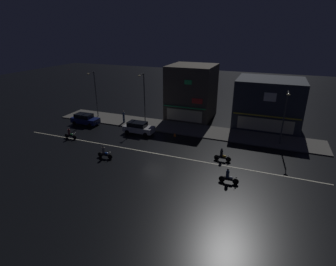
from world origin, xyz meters
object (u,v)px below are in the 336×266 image
Objects in this scene: streetlamp_west at (95,91)px; motorcycle_following at (70,134)px; streetlamp_mid at (144,94)px; motorcycle_trailing_far at (104,153)px; streetlamp_east at (285,114)px; parked_car_near_kerb at (138,128)px; pedestrian_on_sidewalk at (124,117)px; motorcycle_opposite_lane at (222,156)px; traffic_cone at (175,134)px; motorcycle_lead at (228,177)px; parked_car_trailing at (85,119)px.

streetlamp_west reaches higher than motorcycle_following.
motorcycle_trailing_far is (1.21, -12.65, -3.92)m from streetlamp_mid.
streetlamp_east is 1.59× the size of parked_car_near_kerb.
parked_car_near_kerb is at bearing -94.80° from motorcycle_trailing_far.
motorcycle_opposite_lane is (16.70, -7.09, -0.37)m from pedestrian_on_sidewalk.
streetlamp_west is 3.89× the size of motorcycle_following.
parked_car_near_kerb reaches higher than traffic_cone.
traffic_cone is (6.37, -3.54, -4.28)m from streetlamp_mid.
pedestrian_on_sidewalk reaches higher than motorcycle_trailing_far.
motorcycle_opposite_lane reaches higher than traffic_cone.
parked_car_near_kerb is 2.26× the size of motorcycle_trailing_far.
streetlamp_west is 3.89× the size of motorcycle_lead.
streetlamp_west is at bearing -176.98° from streetlamp_mid.
parked_car_near_kerb is 9.41m from parked_car_trailing.
streetlamp_west is 27.02m from motorcycle_lead.
parked_car_trailing is 2.26× the size of motorcycle_opposite_lane.
streetlamp_east is 3.71× the size of pedestrian_on_sidewalk.
parked_car_near_kerb reaches higher than motorcycle_lead.
motorcycle_following is (-7.64, -5.09, -0.24)m from parked_car_near_kerb.
pedestrian_on_sidewalk is 0.97× the size of motorcycle_trailing_far.
parked_car_trailing is at bearing -178.03° from traffic_cone.
streetlamp_west is 28.31m from streetlamp_east.
motorcycle_following is at bearing 33.67° from parked_car_near_kerb.
streetlamp_east reaches higher than traffic_cone.
motorcycle_opposite_lane and motorcycle_trailing_far have the same top height.
streetlamp_west is 1.08× the size of streetlamp_east.
traffic_cone is at bearing -11.69° from streetlamp_west.
streetlamp_west is at bearing 154.46° from motorcycle_opposite_lane.
pedestrian_on_sidewalk is (-22.67, 0.25, -3.18)m from streetlamp_east.
motorcycle_following is (-3.48, -8.14, -0.37)m from pedestrian_on_sidewalk.
parked_car_near_kerb reaches higher than motorcycle_trailing_far.
pedestrian_on_sidewalk reaches higher than parked_car_trailing.
streetlamp_east reaches higher than pedestrian_on_sidewalk.
motorcycle_following is 8.25m from motorcycle_trailing_far.
motorcycle_following is at bearing -76.71° from streetlamp_west.
motorcycle_lead is 21.85m from motorcycle_following.
streetlamp_mid is 3.97× the size of motorcycle_trailing_far.
parked_car_trailing is 22.38m from motorcycle_opposite_lane.
parked_car_near_kerb is 9.18m from motorcycle_following.
parked_car_near_kerb is at bearing 156.27° from motorcycle_opposite_lane.
traffic_cone is at bearing -29.03° from streetlamp_mid.
motorcycle_trailing_far is at bearing -119.51° from traffic_cone.
motorcycle_opposite_lane is (20.18, 1.05, 0.00)m from motorcycle_following.
streetlamp_west is 15.79m from traffic_cone.
pedestrian_on_sidewalk is (-2.92, -1.33, -3.55)m from streetlamp_mid.
streetlamp_mid is at bearing 175.43° from streetlamp_east.
parked_car_trailing is 14.56m from traffic_cone.
streetlamp_west is 6.66m from pedestrian_on_sidewalk.
motorcycle_following is at bearing -155.07° from traffic_cone.
streetlamp_west is 16.08m from motorcycle_trailing_far.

